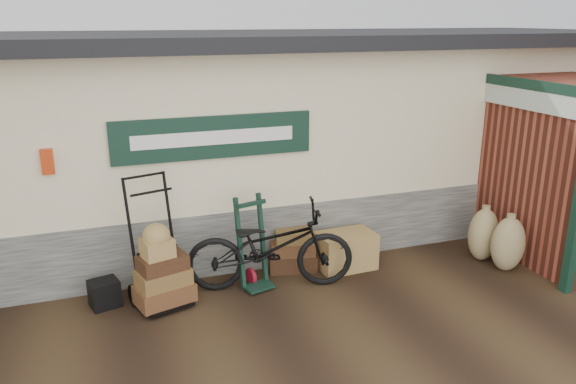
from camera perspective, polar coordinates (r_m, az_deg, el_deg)
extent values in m
plane|color=black|center=(7.14, -2.79, -11.32)|extent=(80.00, 80.00, 0.00)
cube|color=#4C4C47|center=(9.42, -7.70, -1.21)|extent=(14.00, 3.54, 0.90)
cube|color=beige|center=(9.06, -8.08, 7.82)|extent=(14.00, 3.50, 2.10)
cube|color=black|center=(8.80, -8.20, 15.08)|extent=(14.40, 4.10, 0.20)
cube|color=black|center=(7.28, -7.52, 5.54)|extent=(2.60, 0.06, 0.55)
cube|color=white|center=(7.25, -7.46, 5.48)|extent=(2.10, 0.01, 0.18)
cube|color=#BE310D|center=(7.18, -23.26, 2.87)|extent=(0.14, 0.10, 0.30)
cube|color=maroon|center=(9.92, 21.86, 3.73)|extent=(1.60, 4.50, 2.60)
cube|color=#194C2D|center=(8.47, 22.84, 8.73)|extent=(0.04, 2.40, 0.28)
cube|color=black|center=(8.44, 23.00, 10.07)|extent=(0.05, 2.50, 0.14)
cube|color=olive|center=(8.04, 5.88, -5.91)|extent=(0.82, 0.55, 0.52)
cube|color=black|center=(7.37, -18.15, -9.78)|extent=(0.40, 0.37, 0.34)
imported|color=black|center=(7.29, -1.82, -5.15)|extent=(1.23, 2.29, 1.26)
ellipsoid|color=olive|center=(8.68, 19.23, -4.10)|extent=(0.61, 0.57, 0.78)
ellipsoid|color=olive|center=(8.44, 21.44, -4.95)|extent=(0.49, 0.41, 0.79)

